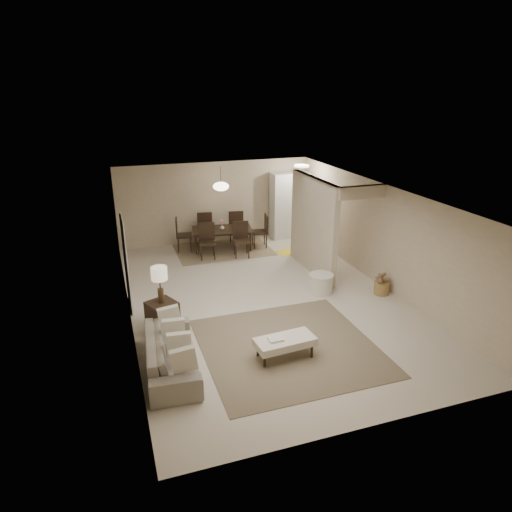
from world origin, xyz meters
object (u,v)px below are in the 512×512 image
object	(u,v)px
pantry_cabinet	(289,205)
dining_table	(222,239)
ottoman_bench	(285,342)
sofa	(171,353)
wicker_basket	(382,288)
side_table	(162,315)
round_pouf	(321,283)

from	to	relation	value
pantry_cabinet	dining_table	world-z (taller)	pantry_cabinet
pantry_cabinet	ottoman_bench	distance (m)	7.18
pantry_cabinet	sofa	size ratio (longest dim) A/B	0.99
sofa	wicker_basket	distance (m)	5.41
side_table	round_pouf	xyz separation A→B (m)	(3.82, 0.53, -0.06)
side_table	dining_table	world-z (taller)	dining_table
sofa	wicker_basket	bearing A→B (deg)	-69.70
side_table	dining_table	bearing A→B (deg)	60.92
side_table	wicker_basket	world-z (taller)	side_table
ottoman_bench	round_pouf	size ratio (longest dim) A/B	1.93
pantry_cabinet	dining_table	xyz separation A→B (m)	(-2.37, -0.50, -0.74)
ottoman_bench	side_table	world-z (taller)	side_table
ottoman_bench	wicker_basket	world-z (taller)	ottoman_bench
ottoman_bench	dining_table	world-z (taller)	dining_table
pantry_cabinet	dining_table	bearing A→B (deg)	-167.99
side_table	ottoman_bench	bearing A→B (deg)	-42.49
pantry_cabinet	side_table	size ratio (longest dim) A/B	3.62
sofa	ottoman_bench	xyz separation A→B (m)	(2.00, -0.30, 0.00)
dining_table	sofa	bearing A→B (deg)	-103.08
side_table	round_pouf	world-z (taller)	side_table
pantry_cabinet	side_table	bearing A→B (deg)	-134.83
sofa	dining_table	xyz separation A→B (m)	(2.43, 5.76, 0.00)
pantry_cabinet	dining_table	size ratio (longest dim) A/B	1.19
round_pouf	ottoman_bench	bearing A→B (deg)	-128.82
pantry_cabinet	wicker_basket	bearing A→B (deg)	-85.23
wicker_basket	ottoman_bench	bearing A→B (deg)	-150.99
ottoman_bench	pantry_cabinet	bearing A→B (deg)	62.20
round_pouf	dining_table	bearing A→B (deg)	111.03
side_table	wicker_basket	size ratio (longest dim) A/B	1.65
dining_table	round_pouf	bearing A→B (deg)	-59.21
wicker_basket	dining_table	bearing A→B (deg)	122.89
pantry_cabinet	wicker_basket	world-z (taller)	pantry_cabinet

